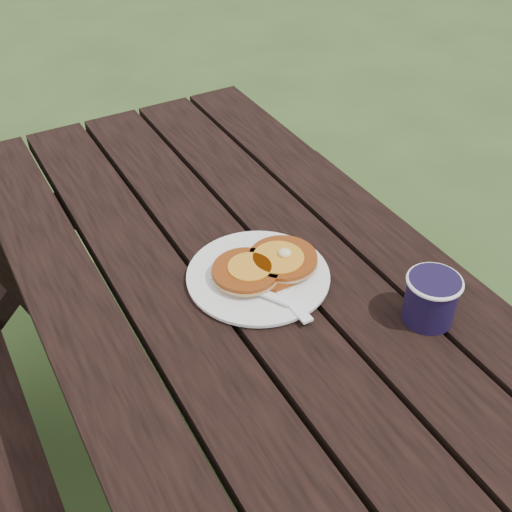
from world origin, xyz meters
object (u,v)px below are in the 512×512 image
picnic_table (281,455)px  pancake_stack (266,266)px  plate (258,277)px  coffee_cup (431,296)px

picnic_table → pancake_stack: (0.04, 0.13, 0.41)m
plate → coffee_cup: size_ratio=2.71×
picnic_table → coffee_cup: coffee_cup is taller
picnic_table → plate: (0.02, 0.13, 0.39)m
pancake_stack → coffee_cup: 0.30m
plate → pancake_stack: pancake_stack is taller
picnic_table → pancake_stack: size_ratio=8.83×
picnic_table → pancake_stack: pancake_stack is taller
pancake_stack → coffee_cup: size_ratio=2.13×
plate → coffee_cup: (0.20, -0.23, 0.05)m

